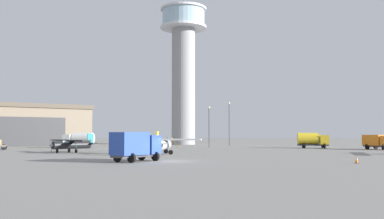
% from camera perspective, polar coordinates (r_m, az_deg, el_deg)
% --- Properties ---
extents(ground_plane, '(400.00, 400.00, 0.00)m').
position_cam_1_polar(ground_plane, '(45.54, -2.89, -6.99)').
color(ground_plane, gray).
extents(control_tower, '(12.11, 12.11, 39.78)m').
position_cam_1_polar(control_tower, '(111.05, -1.17, 6.70)').
color(control_tower, gray).
rests_on(control_tower, ground_plane).
extents(hangar, '(37.96, 36.02, 9.77)m').
position_cam_1_polar(hangar, '(112.49, -22.50, -1.97)').
color(hangar, '#7A6B56').
rests_on(hangar, ground_plane).
extents(airplane_silver, '(10.95, 8.58, 3.22)m').
position_cam_1_polar(airplane_silver, '(59.14, -4.02, -4.65)').
color(airplane_silver, '#B7BABF').
rests_on(airplane_silver, ground_plane).
extents(airplane_black, '(7.84, 7.97, 2.89)m').
position_cam_1_polar(airplane_black, '(66.94, -15.92, -4.49)').
color(airplane_black, black).
rests_on(airplane_black, ground_plane).
extents(truck_box_blue, '(5.21, 5.83, 3.11)m').
position_cam_1_polar(truck_box_blue, '(45.05, -7.70, -4.80)').
color(truck_box_blue, '#38383D').
rests_on(truck_box_blue, ground_plane).
extents(truck_fuel_tanker_white, '(6.42, 4.11, 3.04)m').
position_cam_1_polar(truck_fuel_tanker_white, '(87.99, -15.05, -3.93)').
color(truck_fuel_tanker_white, '#38383D').
rests_on(truck_fuel_tanker_white, ground_plane).
extents(truck_box_orange, '(4.64, 6.04, 2.66)m').
position_cam_1_polar(truck_box_orange, '(83.36, 23.93, -3.93)').
color(truck_box_orange, '#38383D').
rests_on(truck_box_orange, ground_plane).
extents(truck_fuel_tanker_yellow, '(6.07, 3.68, 3.04)m').
position_cam_1_polar(truck_fuel_tanker_yellow, '(86.45, 15.94, -3.94)').
color(truck_fuel_tanker_yellow, '#38383D').
rests_on(truck_fuel_tanker_yellow, ground_plane).
extents(light_post_west, '(0.44, 0.44, 10.29)m').
position_cam_1_polar(light_post_west, '(100.13, 5.06, -1.45)').
color(light_post_west, '#38383D').
rests_on(light_post_west, ground_plane).
extents(light_post_east, '(0.44, 0.44, 8.50)m').
position_cam_1_polar(light_post_east, '(87.57, 2.33, -1.83)').
color(light_post_east, '#38383D').
rests_on(light_post_east, ground_plane).
extents(traffic_cone_near_left, '(0.36, 0.36, 0.72)m').
position_cam_1_polar(traffic_cone_near_left, '(45.45, 21.38, -6.34)').
color(traffic_cone_near_left, black).
rests_on(traffic_cone_near_left, ground_plane).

